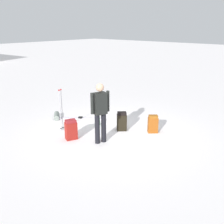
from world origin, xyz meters
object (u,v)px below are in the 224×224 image
object	(u,v)px
ski_poles_planted_near	(61,108)
backpack_bright	(71,130)
sleeping_mat_rolled	(56,116)
backpack_small_spare	(153,124)
ski_pair_near	(80,118)
skier_standing	(100,110)
thermos_bottle	(99,121)
backpack_large_dark	(122,121)

from	to	relation	value
ski_poles_planted_near	backpack_bright	bearing A→B (deg)	-110.10
backpack_bright	sleeping_mat_rolled	size ratio (longest dim) A/B	1.08
backpack_small_spare	ski_pair_near	bearing A→B (deg)	102.93
skier_standing	backpack_small_spare	xyz separation A→B (m)	(1.59, -0.71, -0.69)
backpack_bright	ski_poles_planted_near	size ratio (longest dim) A/B	0.45
backpack_small_spare	thermos_bottle	bearing A→B (deg)	110.85
backpack_small_spare	skier_standing	bearing A→B (deg)	155.86
ski_poles_planted_near	sleeping_mat_rolled	distance (m)	1.32
ski_pair_near	sleeping_mat_rolled	bearing A→B (deg)	129.38
backpack_large_dark	sleeping_mat_rolled	distance (m)	2.56
backpack_large_dark	ski_poles_planted_near	world-z (taller)	ski_poles_planted_near
backpack_large_dark	ski_poles_planted_near	bearing A→B (deg)	129.78
skier_standing	sleeping_mat_rolled	bearing A→B (deg)	80.22
skier_standing	sleeping_mat_rolled	xyz separation A→B (m)	(0.44, 2.58, -0.86)
backpack_large_dark	ski_poles_planted_near	size ratio (longest dim) A/B	0.45
sleeping_mat_rolled	backpack_bright	bearing A→B (deg)	-115.28
backpack_small_spare	thermos_bottle	xyz separation A→B (m)	(-0.64, 1.68, -0.14)
skier_standing	backpack_small_spare	world-z (taller)	skier_standing
skier_standing	backpack_large_dark	xyz separation A→B (m)	(1.09, 0.12, -0.66)
skier_standing	backpack_large_dark	distance (m)	1.28
backpack_small_spare	thermos_bottle	world-z (taller)	backpack_small_spare
backpack_bright	sleeping_mat_rolled	distance (m)	1.98
skier_standing	ski_pair_near	world-z (taller)	skier_standing
backpack_bright	ski_poles_planted_near	distance (m)	0.93
ski_poles_planted_near	sleeping_mat_rolled	bearing A→B (deg)	61.06
ski_poles_planted_near	thermos_bottle	size ratio (longest dim) A/B	5.08
thermos_bottle	ski_pair_near	bearing A→B (deg)	87.86
backpack_large_dark	ski_poles_planted_near	xyz separation A→B (m)	(-1.21, 1.45, 0.44)
backpack_small_spare	sleeping_mat_rolled	distance (m)	3.49
ski_pair_near	backpack_bright	size ratio (longest dim) A/B	2.47
skier_standing	ski_poles_planted_near	bearing A→B (deg)	94.19
backpack_large_dark	backpack_small_spare	bearing A→B (deg)	-59.15
ski_poles_planted_near	backpack_small_spare	bearing A→B (deg)	-53.24
backpack_bright	backpack_small_spare	distance (m)	2.50
backpack_large_dark	backpack_bright	bearing A→B (deg)	155.40
ski_pair_near	backpack_small_spare	xyz separation A→B (m)	(0.61, -2.64, 0.26)
skier_standing	backpack_bright	size ratio (longest dim) A/B	2.87
sleeping_mat_rolled	thermos_bottle	size ratio (longest dim) A/B	2.12
sleeping_mat_rolled	backpack_large_dark	bearing A→B (deg)	-75.25
ski_pair_near	backpack_large_dark	world-z (taller)	backpack_large_dark
backpack_large_dark	thermos_bottle	xyz separation A→B (m)	(-0.14, 0.85, -0.16)
backpack_small_spare	sleeping_mat_rolled	xyz separation A→B (m)	(-1.14, 3.29, -0.18)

